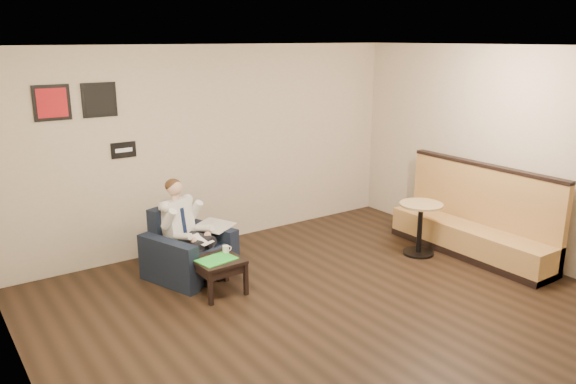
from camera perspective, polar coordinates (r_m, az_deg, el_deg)
ground at (r=6.09m, az=6.48°, el=-12.95°), size 6.00×6.00×0.00m
wall_back at (r=8.00m, az=-7.50°, el=4.60°), size 6.00×0.02×2.80m
wall_left at (r=4.30m, az=-24.83°, el=-6.30°), size 0.02×6.00×2.80m
wall_right at (r=7.84m, az=23.60°, el=3.21°), size 0.02×6.00×2.80m
ceiling at (r=5.37m, az=7.41°, el=14.39°), size 6.00×6.00×0.02m
seating_sign at (r=7.47m, az=-16.36°, el=4.12°), size 0.32×0.02×0.20m
art_print_left at (r=7.17m, az=-22.87°, el=8.35°), size 0.42×0.03×0.42m
art_print_right at (r=7.30m, az=-18.62°, el=8.86°), size 0.42×0.03×0.42m
armchair at (r=7.07m, az=-10.01°, el=-5.18°), size 1.12×1.12×0.85m
seated_man at (r=6.94m, az=-9.42°, el=-4.16°), size 0.80×0.97×1.17m
lap_papers at (r=6.90m, az=-8.86°, el=-4.79°), size 0.29×0.33×0.01m
newspaper at (r=7.19m, az=-7.53°, el=-3.40°), size 0.52×0.57×0.01m
side_table at (r=6.64m, az=-7.07°, el=-8.45°), size 0.53×0.53×0.42m
green_folder at (r=6.53m, az=-7.27°, el=-6.82°), size 0.46×0.36×0.01m
coffee_mug at (r=6.71m, az=-6.34°, el=-5.80°), size 0.08×0.08×0.09m
smartphone at (r=6.70m, az=-7.40°, el=-6.24°), size 0.14×0.09×0.01m
banquette at (r=7.99m, az=18.20°, el=-1.91°), size 0.57×2.39×1.22m
cafe_table at (r=7.88m, az=13.23°, el=-3.67°), size 0.68×0.68×0.73m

